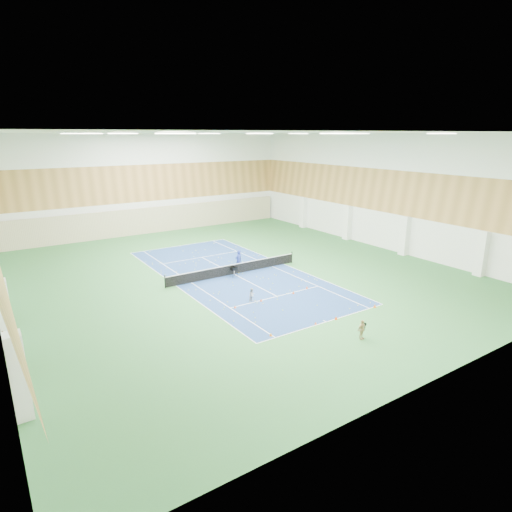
# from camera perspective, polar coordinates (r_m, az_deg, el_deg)

# --- Properties ---
(ground) EXTENTS (40.00, 40.00, 0.00)m
(ground) POSITION_cam_1_polar(r_m,az_deg,el_deg) (37.69, -2.92, -2.45)
(ground) COLOR #2C6632
(ground) RESTS_ON ground
(room_shell) EXTENTS (36.00, 40.00, 12.00)m
(room_shell) POSITION_cam_1_polar(r_m,az_deg,el_deg) (36.24, -3.05, 6.59)
(room_shell) COLOR white
(room_shell) RESTS_ON ground
(wood_cladding) EXTENTS (36.00, 40.00, 8.00)m
(wood_cladding) POSITION_cam_1_polar(r_m,az_deg,el_deg) (35.97, -3.10, 9.73)
(wood_cladding) COLOR #B48142
(wood_cladding) RESTS_ON room_shell
(ceiling_light_grid) EXTENTS (21.40, 25.40, 0.06)m
(ceiling_light_grid) POSITION_cam_1_polar(r_m,az_deg,el_deg) (35.76, -3.20, 15.99)
(ceiling_light_grid) COLOR white
(ceiling_light_grid) RESTS_ON room_shell
(court_surface) EXTENTS (10.97, 23.77, 0.01)m
(court_surface) POSITION_cam_1_polar(r_m,az_deg,el_deg) (37.69, -2.92, -2.44)
(court_surface) COLOR navy
(court_surface) RESTS_ON ground
(tennis_balls_scatter) EXTENTS (10.57, 22.77, 0.07)m
(tennis_balls_scatter) POSITION_cam_1_polar(r_m,az_deg,el_deg) (37.67, -2.92, -2.38)
(tennis_balls_scatter) COLOR #CED824
(tennis_balls_scatter) RESTS_ON ground
(tennis_net) EXTENTS (12.80, 0.10, 1.10)m
(tennis_net) POSITION_cam_1_polar(r_m,az_deg,el_deg) (37.52, -2.93, -1.65)
(tennis_net) COLOR black
(tennis_net) RESTS_ON ground
(back_curtain) EXTENTS (35.40, 0.16, 3.20)m
(back_curtain) POSITION_cam_1_polar(r_m,az_deg,el_deg) (54.73, -13.54, 4.69)
(back_curtain) COLOR #C6B793
(back_curtain) RESTS_ON ground
(door_left_a) EXTENTS (0.08, 1.80, 2.20)m
(door_left_a) POSITION_cam_1_polar(r_m,az_deg,el_deg) (25.31, -30.26, -11.64)
(door_left_a) COLOR #593319
(door_left_a) RESTS_ON ground
(coach) EXTENTS (0.79, 0.60, 1.95)m
(coach) POSITION_cam_1_polar(r_m,az_deg,el_deg) (38.28, -2.35, -0.62)
(coach) COLOR navy
(coach) RESTS_ON ground
(child_court) EXTENTS (0.62, 0.55, 1.04)m
(child_court) POSITION_cam_1_polar(r_m,az_deg,el_deg) (31.49, -0.53, -5.21)
(child_court) COLOR #9C9CA4
(child_court) RESTS_ON ground
(child_apron) EXTENTS (0.75, 0.37, 1.23)m
(child_apron) POSITION_cam_1_polar(r_m,az_deg,el_deg) (26.74, 13.93, -9.49)
(child_apron) COLOR tan
(child_apron) RESTS_ON ground
(ball_cart) EXTENTS (0.55, 0.55, 0.93)m
(ball_cart) POSITION_cam_1_polar(r_m,az_deg,el_deg) (36.86, -2.99, -2.12)
(ball_cart) COLOR black
(ball_cart) RESTS_ON ground
(cone_svc_a) EXTENTS (0.18, 0.18, 0.20)m
(cone_svc_a) POSITION_cam_1_polar(r_m,az_deg,el_deg) (30.53, -2.81, -6.78)
(cone_svc_a) COLOR #FF460D
(cone_svc_a) RESTS_ON ground
(cone_svc_b) EXTENTS (0.19, 0.19, 0.21)m
(cone_svc_b) POSITION_cam_1_polar(r_m,az_deg,el_deg) (31.67, 0.68, -5.89)
(cone_svc_b) COLOR #E8450C
(cone_svc_b) RESTS_ON ground
(cone_svc_c) EXTENTS (0.19, 0.19, 0.21)m
(cone_svc_c) POSITION_cam_1_polar(r_m,az_deg,el_deg) (33.26, 5.00, -4.86)
(cone_svc_c) COLOR #EB4E0C
(cone_svc_c) RESTS_ON ground
(cone_svc_d) EXTENTS (0.21, 0.21, 0.23)m
(cone_svc_d) POSITION_cam_1_polar(r_m,az_deg,el_deg) (34.40, 6.81, -4.18)
(cone_svc_d) COLOR red
(cone_svc_d) RESTS_ON ground
(cone_base_a) EXTENTS (0.20, 0.20, 0.21)m
(cone_base_a) POSITION_cam_1_polar(r_m,az_deg,el_deg) (26.55, 2.00, -10.40)
(cone_base_a) COLOR orange
(cone_base_a) RESTS_ON ground
(cone_base_b) EXTENTS (0.17, 0.17, 0.19)m
(cone_base_b) POSITION_cam_1_polar(r_m,az_deg,el_deg) (28.30, 7.97, -8.85)
(cone_base_b) COLOR #FF560D
(cone_base_b) RESTS_ON ground
(cone_base_c) EXTENTS (0.22, 0.22, 0.24)m
(cone_base_c) POSITION_cam_1_polar(r_m,az_deg,el_deg) (29.21, 10.62, -8.10)
(cone_base_c) COLOR #FF490D
(cone_base_c) RESTS_ON ground
(cone_base_d) EXTENTS (0.23, 0.23, 0.25)m
(cone_base_d) POSITION_cam_1_polar(r_m,az_deg,el_deg) (31.74, 15.57, -6.42)
(cone_base_d) COLOR #D7580B
(cone_base_d) RESTS_ON ground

